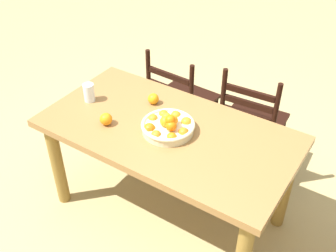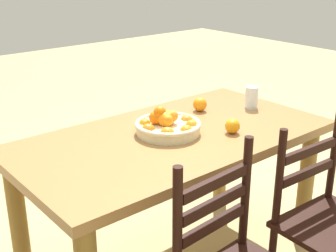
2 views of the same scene
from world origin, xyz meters
name	(u,v)px [view 1 (image 1 of 2)]	position (x,y,z in m)	size (l,w,h in m)	color
ground_plane	(168,210)	(0.00, 0.00, 0.00)	(12.00, 12.00, 0.00)	tan
dining_table	(168,143)	(0.00, 0.00, 0.64)	(1.61, 0.85, 0.76)	olive
chair_near_window	(251,123)	(0.28, 0.72, 0.46)	(0.47, 0.47, 0.94)	black
chair_by_cabinet	(180,101)	(-0.34, 0.72, 0.44)	(0.48, 0.48, 0.91)	black
fruit_bowl	(168,126)	(0.02, -0.02, 0.80)	(0.33, 0.33, 0.14)	beige
orange_loose_0	(153,99)	(-0.23, 0.18, 0.79)	(0.07, 0.07, 0.07)	orange
orange_loose_1	(106,119)	(-0.35, -0.18, 0.80)	(0.08, 0.08, 0.08)	orange
drinking_glass	(89,93)	(-0.62, -0.03, 0.82)	(0.07, 0.07, 0.13)	silver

